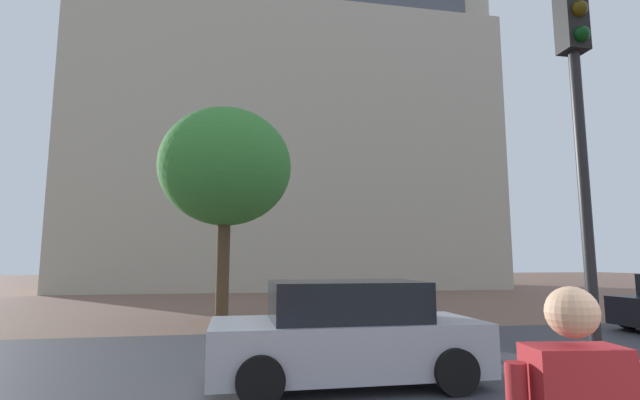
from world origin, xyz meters
TOP-DOWN VIEW (x-y plane):
  - ground_plane at (0.00, 10.00)m, footprint 120.00×120.00m
  - street_asphalt_strip at (0.00, 7.93)m, footprint 120.00×7.40m
  - landmark_building at (1.74, 32.22)m, footprint 28.84×10.47m
  - car_silver at (-0.89, 6.30)m, footprint 4.09×1.98m
  - traffic_light_pole at (1.11, 3.53)m, footprint 0.28×0.34m
  - tree_curb_far at (-2.92, 13.48)m, footprint 4.02×4.02m

SIDE VIEW (x-z plane):
  - ground_plane at x=0.00m, z-range 0.00..0.00m
  - street_asphalt_strip at x=0.00m, z-range 0.00..0.00m
  - car_silver at x=-0.89m, z-range -0.04..1.49m
  - traffic_light_pole at x=1.11m, z-range 0.98..6.06m
  - tree_curb_far at x=-2.92m, z-range 1.43..7.97m
  - landmark_building at x=1.74m, z-range -7.14..30.27m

